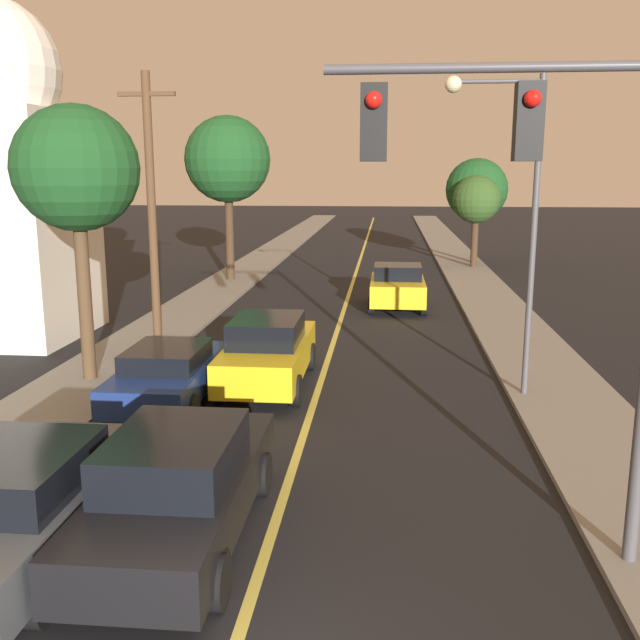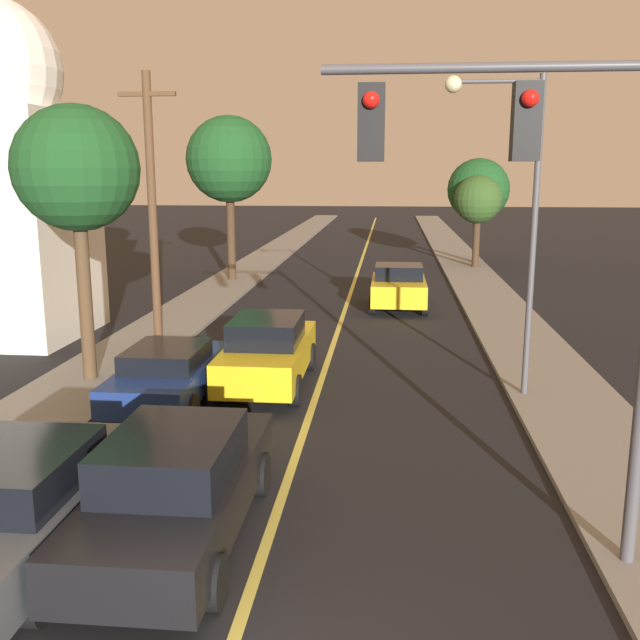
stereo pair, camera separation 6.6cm
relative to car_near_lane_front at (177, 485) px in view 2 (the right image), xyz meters
name	(u,v)px [view 2 (the right image)]	position (x,y,z in m)	size (l,w,h in m)	color
road_surface	(362,259)	(1.23, 32.80, -0.83)	(8.79, 80.00, 0.01)	black
sidewalk_left	(267,257)	(-4.41, 32.80, -0.78)	(2.50, 80.00, 0.12)	gray
sidewalk_right	(459,259)	(6.87, 32.80, -0.78)	(2.50, 80.00, 0.12)	gray
car_near_lane_front	(177,485)	(0.00, 0.00, 0.00)	(1.97, 4.94, 1.65)	black
car_near_lane_second	(268,351)	(0.00, 7.42, 0.03)	(1.92, 4.73, 1.71)	gold
car_outer_lane_front	(23,501)	(-1.93, -0.56, -0.05)	(1.98, 4.77, 1.56)	#474C51
car_outer_lane_second	(169,373)	(-1.93, 5.81, -0.11)	(1.90, 4.38, 1.35)	navy
car_far_oncoming	(399,287)	(3.21, 17.59, 0.00)	(2.10, 3.81, 1.65)	gold
traffic_signal_mast	(550,209)	(4.75, -0.11, 3.81)	(4.10, 0.42, 6.39)	#47474C
streetlamp_right	(512,193)	(5.47, 7.03, 3.79)	(2.10, 0.36, 6.97)	#47474C
utility_pole_left	(152,208)	(-3.76, 10.59, 3.25)	(1.60, 0.24, 7.61)	#513823
tree_left_near	(76,170)	(-4.40, 7.26, 4.26)	(2.91, 2.91, 6.49)	#4C3823
tree_left_far	(229,160)	(-4.48, 23.56, 4.73)	(3.89, 3.89, 7.43)	#3D2B1C
tree_right_near	(478,200)	(7.36, 29.20, 2.76)	(2.50, 2.50, 4.77)	#3D2B1C
tree_right_far	(478,190)	(7.59, 31.07, 3.23)	(3.36, 3.36, 5.65)	#4C3823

